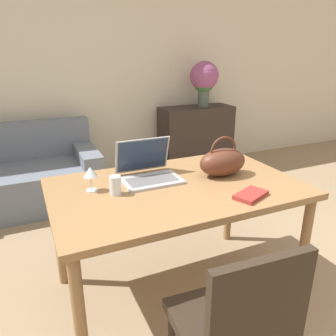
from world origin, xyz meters
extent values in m
cube|color=beige|center=(0.00, 3.16, 1.35)|extent=(10.00, 0.06, 2.70)
cube|color=olive|center=(-0.14, 0.74, 0.76)|extent=(1.49, 0.93, 0.04)
cylinder|color=olive|center=(-0.83, 0.34, 0.37)|extent=(0.06, 0.06, 0.74)
cylinder|color=olive|center=(0.55, 0.34, 0.37)|extent=(0.06, 0.06, 0.74)
cylinder|color=olive|center=(-0.83, 1.15, 0.37)|extent=(0.06, 0.06, 0.74)
cylinder|color=olive|center=(0.55, 1.15, 0.37)|extent=(0.06, 0.06, 0.74)
cube|color=#2D2319|center=(-0.25, 0.00, 0.43)|extent=(0.47, 0.47, 0.05)
cube|color=#2D2319|center=(-0.26, -0.20, 0.67)|extent=(0.42, 0.07, 0.44)
cylinder|color=#2D2319|center=(-0.05, 0.17, 0.20)|extent=(0.04, 0.04, 0.40)
cube|color=slate|center=(-1.02, 2.57, 0.21)|extent=(1.53, 0.87, 0.42)
cube|color=slate|center=(-1.02, 2.90, 0.62)|extent=(1.53, 0.20, 0.40)
cube|color=slate|center=(-0.35, 2.57, 0.28)|extent=(0.20, 0.87, 0.56)
cube|color=#332823|center=(1.16, 2.84, 0.43)|extent=(0.96, 0.40, 0.85)
cube|color=#ADADB2|center=(-0.25, 0.86, 0.79)|extent=(0.36, 0.24, 0.02)
cube|color=slate|center=(-0.25, 0.85, 0.79)|extent=(0.31, 0.16, 0.00)
cube|color=#ADADB2|center=(-0.25, 1.02, 0.91)|extent=(0.36, 0.08, 0.23)
cube|color=#23334C|center=(-0.25, 1.01, 0.91)|extent=(0.33, 0.07, 0.21)
cylinder|color=silver|center=(-0.51, 0.77, 0.83)|extent=(0.07, 0.07, 0.11)
cylinder|color=silver|center=(-0.63, 0.87, 0.78)|extent=(0.07, 0.07, 0.01)
cylinder|color=silver|center=(-0.63, 0.87, 0.83)|extent=(0.01, 0.01, 0.08)
cone|color=silver|center=(-0.63, 0.87, 0.90)|extent=(0.08, 0.08, 0.06)
ellipsoid|color=#592D1E|center=(0.21, 0.77, 0.87)|extent=(0.32, 0.19, 0.18)
torus|color=#592D1E|center=(0.21, 0.77, 0.94)|extent=(0.19, 0.01, 0.19)
cylinder|color=#47564C|center=(1.24, 2.80, 0.98)|extent=(0.14, 0.14, 0.25)
sphere|color=#3D6B38|center=(1.24, 2.80, 1.17)|extent=(0.27, 0.27, 0.27)
sphere|color=#994C7F|center=(1.24, 2.80, 1.24)|extent=(0.36, 0.36, 0.36)
cube|color=maroon|center=(0.17, 0.42, 0.79)|extent=(0.23, 0.19, 0.02)
camera|label=1|loc=(-0.94, -0.91, 1.55)|focal=35.00mm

